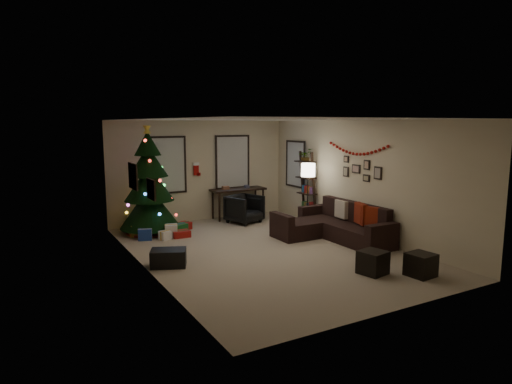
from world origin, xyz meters
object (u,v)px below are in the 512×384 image
Objects in this scene: christmas_tree at (149,187)px; bookshelf at (307,189)px; desk at (238,192)px; sofa at (334,227)px; desk_chair at (244,209)px.

bookshelf is (3.94, -0.99, -0.18)m from christmas_tree.
desk is at bearing 10.46° from christmas_tree.
bookshelf reaches higher than sofa.
sofa is 1.84m from bookshelf.
sofa is at bearing -37.09° from christmas_tree.
desk_chair is at bearing 112.06° from sofa.
desk reaches higher than desk_chair.
bookshelf reaches higher than desk_chair.
bookshelf reaches higher than desk.
desk is 1.97m from bookshelf.
christmas_tree is 4.47m from sofa.
christmas_tree is 2.60m from desk_chair.
desk_chair is 0.39× the size of bookshelf.
desk is 2.05× the size of desk_chair.
bookshelf is at bearing -49.68° from desk_chair.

